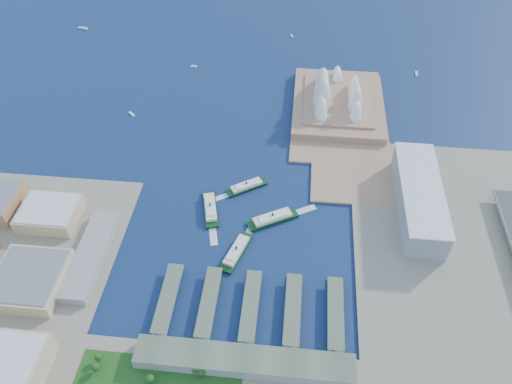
# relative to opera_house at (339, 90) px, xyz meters

# --- Properties ---
(ground) EXTENTS (3000.00, 3000.00, 0.00)m
(ground) POSITION_rel_opera_house_xyz_m (-105.00, -280.00, -32.00)
(ground) COLOR #0E1C44
(ground) RESTS_ON ground
(east_land) EXTENTS (240.00, 500.00, 3.00)m
(east_land) POSITION_rel_opera_house_xyz_m (135.00, -330.00, -30.50)
(east_land) COLOR gray
(east_land) RESTS_ON ground
(peninsula) EXTENTS (135.00, 220.00, 3.00)m
(peninsula) POSITION_rel_opera_house_xyz_m (2.50, -20.00, -30.50)
(peninsula) COLOR #A47759
(peninsula) RESTS_ON ground
(opera_house) EXTENTS (134.00, 180.00, 58.00)m
(opera_house) POSITION_rel_opera_house_xyz_m (0.00, 0.00, 0.00)
(opera_house) COLOR white
(opera_house) RESTS_ON peninsula
(toaster_building) EXTENTS (45.00, 155.00, 35.00)m
(toaster_building) POSITION_rel_opera_house_xyz_m (90.00, -200.00, -11.50)
(toaster_building) COLOR gray
(toaster_building) RESTS_ON east_land
(ferry_wharves) EXTENTS (184.00, 90.00, 9.30)m
(ferry_wharves) POSITION_rel_opera_house_xyz_m (-91.00, -355.00, -27.35)
(ferry_wharves) COLOR #505C45
(ferry_wharves) RESTS_ON ground
(terminal_building) EXTENTS (200.00, 28.00, 12.00)m
(terminal_building) POSITION_rel_opera_house_xyz_m (-90.00, -415.00, -23.00)
(terminal_building) COLOR gray
(terminal_building) RESTS_ON south_land
(ferry_a) EXTENTS (28.76, 60.73, 11.13)m
(ferry_a) POSITION_rel_opera_house_xyz_m (-153.50, -224.79, -26.44)
(ferry_a) COLOR #0D3616
(ferry_a) RESTS_ON ground
(ferry_b) EXTENTS (51.64, 39.98, 9.99)m
(ferry_b) POSITION_rel_opera_house_xyz_m (-114.76, -182.86, -27.01)
(ferry_b) COLOR #0D3616
(ferry_b) RESTS_ON ground
(ferry_c) EXTENTS (32.15, 59.59, 10.95)m
(ferry_c) POSITION_rel_opera_house_xyz_m (-114.16, -286.22, -26.53)
(ferry_c) COLOR #0D3616
(ferry_c) RESTS_ON ground
(ferry_d) EXTENTS (61.05, 43.32, 11.57)m
(ferry_d) POSITION_rel_opera_house_xyz_m (-78.40, -233.67, -26.22)
(ferry_d) COLOR #0D3616
(ferry_d) RESTS_ON ground
(boat_a) EXTENTS (11.64, 11.39, 2.51)m
(boat_a) POSITION_rel_opera_house_xyz_m (-300.24, -46.52, -30.74)
(boat_a) COLOR white
(boat_a) RESTS_ON ground
(boat_b) EXTENTS (9.84, 3.57, 2.64)m
(boat_b) POSITION_rel_opera_house_xyz_m (-234.78, 93.48, -30.68)
(boat_b) COLOR white
(boat_b) RESTS_ON ground
(boat_c) EXTENTS (4.93, 13.44, 2.96)m
(boat_c) POSITION_rel_opera_house_xyz_m (130.01, 107.54, -30.52)
(boat_c) COLOR white
(boat_c) RESTS_ON ground
(boat_d) EXTENTS (18.65, 7.44, 3.07)m
(boat_d) POSITION_rel_opera_house_xyz_m (-463.73, 204.93, -30.46)
(boat_d) COLOR white
(boat_d) RESTS_ON ground
(boat_e) EXTENTS (5.24, 10.39, 2.44)m
(boat_e) POSITION_rel_opera_house_xyz_m (-78.09, 214.30, -30.78)
(boat_e) COLOR white
(boat_e) RESTS_ON ground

